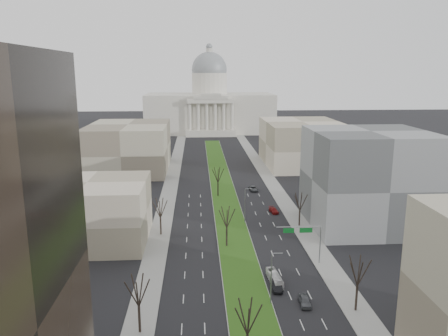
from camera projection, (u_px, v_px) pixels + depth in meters
name	position (u px, v px, depth m)	size (l,w,h in m)	color
ground	(224.00, 196.00, 136.45)	(600.00, 600.00, 0.00)	black
median	(225.00, 197.00, 135.45)	(8.00, 222.03, 0.20)	#999993
sidewalk_left	(162.00, 224.00, 111.02)	(5.00, 330.00, 0.15)	gray
sidewalk_right	(298.00, 222.00, 113.15)	(5.00, 330.00, 0.15)	gray
capitol	(210.00, 106.00, 278.62)	(80.00, 46.00, 55.00)	beige
building_beige_left	(89.00, 212.00, 98.83)	(26.00, 22.00, 14.00)	tan
building_grey_right	(367.00, 179.00, 108.63)	(28.00, 26.00, 24.00)	#575A5C
building_far_left	(129.00, 147.00, 171.34)	(30.00, 40.00, 18.00)	gray
building_far_right	(302.00, 143.00, 180.45)	(30.00, 40.00, 18.00)	tan
tree_left_mid	(138.00, 290.00, 63.75)	(5.40, 5.40, 9.72)	black
tree_left_far	(160.00, 207.00, 102.75)	(5.28, 5.28, 9.50)	black
tree_right_mid	(358.00, 270.00, 69.70)	(5.52, 5.52, 9.94)	black
tree_right_far	(300.00, 201.00, 108.80)	(5.04, 5.04, 9.07)	black
tree_median_a	(248.00, 316.00, 56.88)	(5.40, 5.40, 9.72)	black
tree_median_b	(227.00, 217.00, 95.84)	(5.40, 5.40, 9.72)	black
tree_median_c	(218.00, 174.00, 134.81)	(5.40, 5.40, 9.72)	black
streetlamp_median_b	(272.00, 277.00, 72.32)	(1.90, 0.20, 9.16)	gray
streetlamp_median_c	(245.00, 205.00, 111.28)	(1.90, 0.20, 9.16)	gray
mast_arm_signs	(307.00, 235.00, 87.26)	(9.12, 0.24, 8.09)	gray
car_grey_near	(305.00, 301.00, 72.89)	(1.73, 4.30, 1.46)	#4B4D52
car_black	(277.00, 284.00, 78.31)	(1.77, 5.07, 1.67)	black
car_red	(274.00, 210.00, 120.38)	(1.83, 4.49, 1.30)	maroon
car_grey_far	(253.00, 189.00, 142.44)	(2.37, 5.13, 1.43)	#44474B
box_van	(275.00, 278.00, 80.38)	(1.61, 6.89, 1.92)	white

